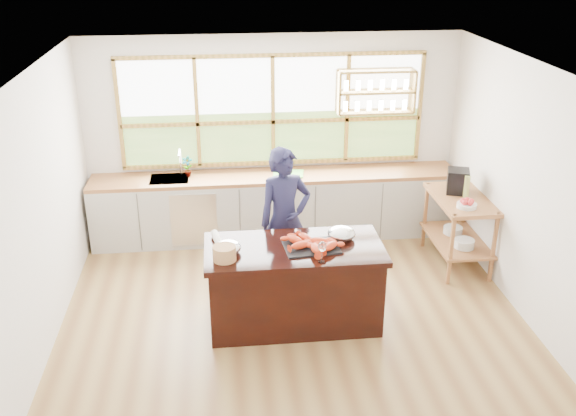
{
  "coord_description": "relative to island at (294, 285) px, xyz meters",
  "views": [
    {
      "loc": [
        -0.71,
        -6.05,
        3.91
      ],
      "look_at": [
        -0.03,
        0.15,
        1.19
      ],
      "focal_mm": 40.0,
      "sensor_mm": 36.0,
      "label": 1
    }
  ],
  "objects": [
    {
      "name": "espresso_machine",
      "position": [
        2.19,
        1.27,
        0.59
      ],
      "size": [
        0.33,
        0.34,
        0.29
      ],
      "primitive_type": "cube",
      "rotation": [
        0.0,
        0.0,
        -0.32
      ],
      "color": "black",
      "rests_on": "right_shelf_unit"
    },
    {
      "name": "wine_glass",
      "position": [
        0.23,
        -0.35,
        0.61
      ],
      "size": [
        0.08,
        0.08,
        0.22
      ],
      "color": "white",
      "rests_on": "island"
    },
    {
      "name": "cook",
      "position": [
        -0.01,
        0.78,
        0.4
      ],
      "size": [
        0.71,
        0.56,
        1.71
      ],
      "primitive_type": "imported",
      "rotation": [
        0.0,
        0.0,
        0.26
      ],
      "color": "#191938",
      "rests_on": "ground_plane"
    },
    {
      "name": "lobster_pile",
      "position": [
        0.17,
        -0.05,
        0.5
      ],
      "size": [
        0.55,
        0.48,
        0.08
      ],
      "color": "#D24B1F",
      "rests_on": "slate_board"
    },
    {
      "name": "cutting_board",
      "position": [
        0.17,
        2.14,
        0.45
      ],
      "size": [
        0.44,
        0.36,
        0.01
      ],
      "primitive_type": "cube",
      "rotation": [
        0.0,
        0.0,
        -0.16
      ],
      "color": "#54B23E",
      "rests_on": "back_counter"
    },
    {
      "name": "right_shelf_unit",
      "position": [
        2.19,
        1.09,
        0.15
      ],
      "size": [
        0.62,
        1.1,
        0.9
      ],
      "color": "#925731",
      "rests_on": "ground_plane"
    },
    {
      "name": "wine_bottle",
      "position": [
        2.24,
        1.1,
        0.58
      ],
      "size": [
        0.09,
        0.09,
        0.28
      ],
      "primitive_type": "cylinder",
      "rotation": [
        0.0,
        0.0,
        -0.3
      ],
      "color": "#A4AF55",
      "rests_on": "right_shelf_unit"
    },
    {
      "name": "back_counter",
      "position": [
        -0.02,
        2.14,
        0.0
      ],
      "size": [
        4.9,
        0.63,
        0.9
      ],
      "color": "#ACA9A2",
      "rests_on": "ground_plane"
    },
    {
      "name": "mixing_bowl_right",
      "position": [
        0.52,
        0.14,
        0.51
      ],
      "size": [
        0.3,
        0.3,
        0.14
      ],
      "primitive_type": "ellipsoid",
      "color": "silver",
      "rests_on": "island"
    },
    {
      "name": "fruit_bowl",
      "position": [
        2.14,
        0.8,
        0.49
      ],
      "size": [
        0.23,
        0.23,
        0.11
      ],
      "color": "silver",
      "rests_on": "right_shelf_unit"
    },
    {
      "name": "mixing_bowl_left",
      "position": [
        -0.68,
        -0.05,
        0.5
      ],
      "size": [
        0.27,
        0.27,
        0.13
      ],
      "primitive_type": "ellipsoid",
      "color": "silver",
      "rests_on": "island"
    },
    {
      "name": "parchment_roll",
      "position": [
        -0.79,
        0.2,
        0.49
      ],
      "size": [
        0.14,
        0.31,
        0.08
      ],
      "primitive_type": "cylinder",
      "rotation": [
        1.57,
        0.0,
        0.19
      ],
      "color": "silver",
      "rests_on": "island"
    },
    {
      "name": "ground_plane",
      "position": [
        0.0,
        0.2,
        -0.45
      ],
      "size": [
        5.0,
        5.0,
        0.0
      ],
      "primitive_type": "plane",
      "color": "olive"
    },
    {
      "name": "slate_board",
      "position": [
        0.17,
        -0.04,
        0.45
      ],
      "size": [
        0.58,
        0.45,
        0.02
      ],
      "primitive_type": "cube",
      "rotation": [
        0.0,
        0.0,
        0.09
      ],
      "color": "black",
      "rests_on": "island"
    },
    {
      "name": "room_shell",
      "position": [
        0.02,
        0.71,
        1.3
      ],
      "size": [
        5.02,
        4.52,
        2.71
      ],
      "color": "silver",
      "rests_on": "ground_plane"
    },
    {
      "name": "wicker_basket",
      "position": [
        -0.72,
        -0.2,
        0.52
      ],
      "size": [
        0.23,
        0.23,
        0.15
      ],
      "primitive_type": "cylinder",
      "color": "#BC7F51",
      "rests_on": "island"
    },
    {
      "name": "potted_plant",
      "position": [
        -1.16,
        2.2,
        0.59
      ],
      "size": [
        0.17,
        0.13,
        0.28
      ],
      "primitive_type": "imported",
      "rotation": [
        0.0,
        0.0,
        -0.26
      ],
      "color": "slate",
      "rests_on": "back_counter"
    },
    {
      "name": "island",
      "position": [
        0.0,
        0.0,
        0.0
      ],
      "size": [
        1.85,
        0.9,
        0.9
      ],
      "color": "black",
      "rests_on": "ground_plane"
    }
  ]
}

